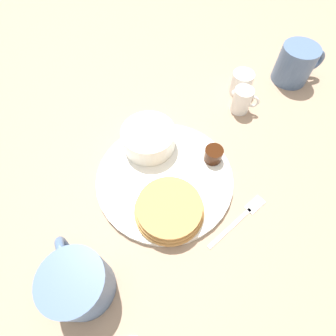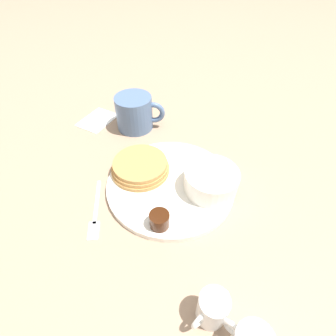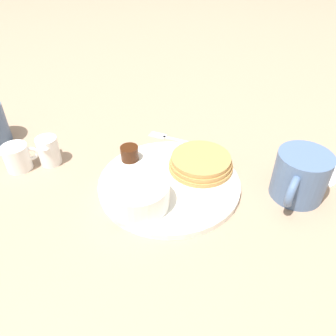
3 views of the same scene
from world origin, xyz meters
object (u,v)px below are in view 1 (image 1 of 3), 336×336
Objects in this scene: plate at (165,178)px; bowl at (149,138)px; coffee_mug at (78,283)px; fork at (243,216)px; creamer_pitcher_near at (242,100)px; creamer_pitcher_far at (241,83)px; second_mug at (296,64)px.

bowl is at bearing 106.79° from plate.
coffee_mug is 0.30m from fork.
creamer_pitcher_near is at bearing 21.79° from bowl.
coffee_mug is at bearing -162.79° from fork.
creamer_pitcher_far is at bearing 32.07° from bowl.
bowl is at bearing 132.64° from fork.
plate is at bearing -132.95° from creamer_pitcher_far.
plate is 0.26m from creamer_pitcher_near.
creamer_pitcher_near is 0.52× the size of second_mug.
coffee_mug reaches higher than bowl.
plate is 0.16m from fork.
creamer_pitcher_far is 0.33m from fork.
coffee_mug is 0.97× the size of fork.
plate reaches higher than fork.
fork is 0.41m from second_mug.
creamer_pitcher_near is at bearing -104.32° from creamer_pitcher_far.
creamer_pitcher_near is (0.20, 0.17, 0.02)m from plate.
creamer_pitcher_far reaches higher than fork.
bowl is at bearing -147.93° from creamer_pitcher_far.
plate is 4.33× the size of creamer_pitcher_near.
plate is at bearing -139.49° from creamer_pitcher_near.
coffee_mug reaches higher than creamer_pitcher_near.
second_mug is (0.22, 0.35, 0.04)m from fork.
creamer_pitcher_near is at bearing -149.77° from second_mug.
creamer_pitcher_far is at bearing 48.66° from coffee_mug.
creamer_pitcher_near reaches higher than creamer_pitcher_far.
creamer_pitcher_near reaches higher than bowl.
second_mug reaches higher than fork.
plate is 2.24× the size of second_mug.
creamer_pitcher_near is at bearing 45.41° from coffee_mug.
creamer_pitcher_near is at bearing 40.51° from plate.
bowl is 0.28m from creamer_pitcher_far.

